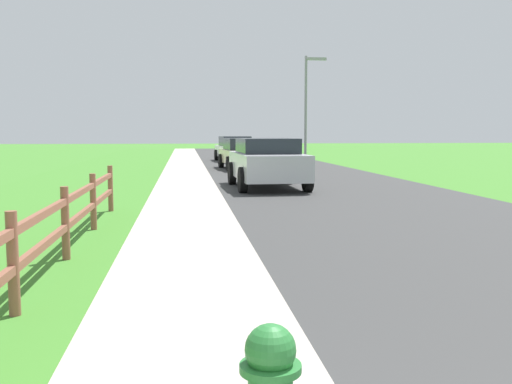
{
  "coord_description": "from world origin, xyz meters",
  "views": [
    {
      "loc": [
        -1.03,
        -0.72,
        1.77
      ],
      "look_at": [
        0.15,
        8.83,
        0.76
      ],
      "focal_mm": 40.75,
      "sensor_mm": 36.0,
      "label": 1
    }
  ],
  "objects_px": {
    "parked_car_white": "(235,149)",
    "street_lamp": "(308,100)",
    "parked_car_beige": "(243,153)",
    "parked_suv_silver": "(267,162)"
  },
  "relations": [
    {
      "from": "parked_suv_silver",
      "to": "parked_car_white",
      "type": "xyz_separation_m",
      "value": [
        0.4,
        16.38,
        -0.08
      ]
    },
    {
      "from": "parked_car_beige",
      "to": "street_lamp",
      "type": "relative_size",
      "value": 0.76
    },
    {
      "from": "parked_car_beige",
      "to": "parked_car_white",
      "type": "bearing_deg",
      "value": 88.13
    },
    {
      "from": "parked_suv_silver",
      "to": "parked_car_white",
      "type": "bearing_deg",
      "value": 88.6
    },
    {
      "from": "parked_car_white",
      "to": "street_lamp",
      "type": "relative_size",
      "value": 0.83
    },
    {
      "from": "parked_suv_silver",
      "to": "parked_car_white",
      "type": "relative_size",
      "value": 0.92
    },
    {
      "from": "street_lamp",
      "to": "parked_car_white",
      "type": "bearing_deg",
      "value": 137.71
    },
    {
      "from": "parked_suv_silver",
      "to": "parked_car_beige",
      "type": "xyz_separation_m",
      "value": [
        0.17,
        9.23,
        -0.07
      ]
    },
    {
      "from": "parked_car_white",
      "to": "parked_car_beige",
      "type": "bearing_deg",
      "value": -91.87
    },
    {
      "from": "parked_car_beige",
      "to": "street_lamp",
      "type": "distance_m",
      "value": 6.1
    }
  ]
}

